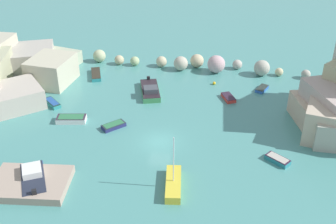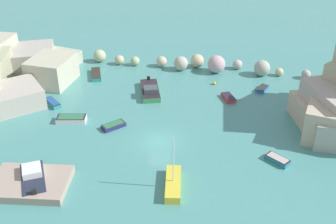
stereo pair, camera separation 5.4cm
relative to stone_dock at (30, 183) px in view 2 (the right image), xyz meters
name	(u,v)px [view 2 (the right image)]	position (x,y,z in m)	size (l,w,h in m)	color
cove_water	(160,142)	(10.78, 9.91, -0.40)	(160.00, 160.00, 0.00)	teal
rock_breakwater	(198,63)	(12.63, 30.54, 0.67)	(33.72, 3.96, 2.69)	#AAB58A
stone_dock	(30,183)	(0.00, 0.00, 0.00)	(7.43, 5.25, 0.80)	#A18E7E
channel_buoy	(214,83)	(15.53, 25.85, -0.18)	(0.44, 0.44, 0.44)	gold
moored_boat_0	(150,90)	(7.11, 21.36, 0.10)	(4.04, 6.42, 1.44)	#3C8951
moored_boat_1	(114,126)	(4.74, 11.93, -0.13)	(2.86, 2.91, 0.52)	navy
moored_boat_2	(71,119)	(-0.75, 12.30, -0.03)	(3.80, 2.21, 0.72)	white
moored_boat_3	(33,179)	(0.06, 0.52, 0.17)	(4.56, 5.72, 1.50)	blue
moored_boat_4	(173,184)	(13.69, 2.46, 0.04)	(2.18, 5.12, 5.84)	gold
moored_boat_5	(52,103)	(-4.87, 15.87, -0.11)	(3.00, 2.79, 0.55)	teal
moored_boat_6	(262,89)	(22.30, 25.31, -0.18)	(1.95, 2.65, 0.44)	blue
moored_boat_7	(96,74)	(-2.15, 25.41, -0.12)	(2.76, 4.40, 0.57)	teal
moored_boat_8	(278,160)	(23.80, 8.54, -0.10)	(2.77, 2.44, 0.58)	teal
moored_boat_9	(228,98)	(17.82, 21.71, -0.15)	(2.22, 2.82, 0.50)	red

